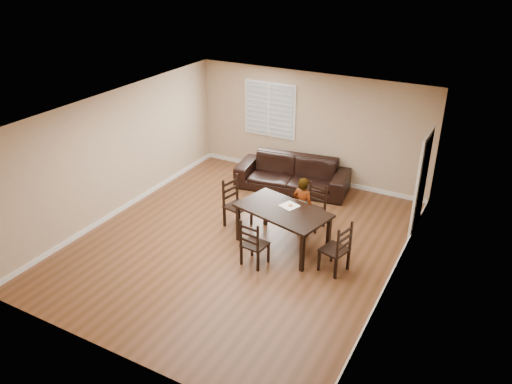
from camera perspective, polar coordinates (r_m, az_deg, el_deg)
ground at (r=10.07m, az=-1.87°, el=-5.72°), size 7.00×7.00×0.00m
room at (r=9.36m, az=-1.30°, el=4.14°), size 6.04×7.04×2.72m
dining_table at (r=9.58m, az=3.09°, el=-2.45°), size 1.94×1.37×0.82m
chair_near at (r=10.51m, az=6.82°, el=-1.71°), size 0.48×0.46×0.95m
chair_far at (r=9.13m, az=-0.54°, el=-6.21°), size 0.47×0.45×0.96m
chair_left at (r=10.48m, az=-2.62°, el=-1.28°), size 0.54×0.56×1.07m
chair_right at (r=9.07m, az=9.59°, el=-6.68°), size 0.53×0.55×1.01m
child at (r=10.07m, az=5.37°, el=-1.65°), size 0.51×0.38×1.27m
napkin at (r=9.67m, az=3.85°, el=-1.56°), size 0.40×0.40×0.00m
donut at (r=9.65m, az=3.95°, el=-1.50°), size 0.10×0.10×0.03m
sofa at (r=12.06m, az=4.18°, el=2.07°), size 2.80×1.42×0.78m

